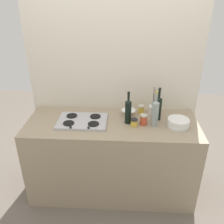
{
  "coord_description": "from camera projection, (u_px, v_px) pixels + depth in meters",
  "views": [
    {
      "loc": [
        0.12,
        -2.21,
        2.14
      ],
      "look_at": [
        0.0,
        0.0,
        1.02
      ],
      "focal_mm": 38.78,
      "sensor_mm": 36.0,
      "label": 1
    }
  ],
  "objects": [
    {
      "name": "condiment_jar_rear",
      "position": [
        134.0,
        122.0,
        2.45
      ],
      "size": [
        0.07,
        0.07,
        0.08
      ],
      "color": "gold",
      "rests_on": "counter_block"
    },
    {
      "name": "condiment_jar_spare",
      "position": [
        144.0,
        120.0,
        2.47
      ],
      "size": [
        0.08,
        0.08,
        0.11
      ],
      "color": "#C64C2D",
      "rests_on": "counter_block"
    },
    {
      "name": "counter_block",
      "position": [
        112.0,
        157.0,
        2.74
      ],
      "size": [
        1.8,
        0.7,
        0.9
      ],
      "primitive_type": "cube",
      "color": "tan",
      "rests_on": "ground"
    },
    {
      "name": "stovetop_hob",
      "position": [
        82.0,
        121.0,
        2.53
      ],
      "size": [
        0.51,
        0.36,
        0.04
      ],
      "color": "#B2B2B7",
      "rests_on": "counter_block"
    },
    {
      "name": "condiment_jar_front",
      "position": [
        141.0,
        109.0,
        2.71
      ],
      "size": [
        0.07,
        0.07,
        0.09
      ],
      "color": "gold",
      "rests_on": "counter_block"
    },
    {
      "name": "utensil_crock",
      "position": [
        153.0,
        109.0,
        2.67
      ],
      "size": [
        0.1,
        0.1,
        0.31
      ],
      "color": "silver",
      "rests_on": "counter_block"
    },
    {
      "name": "ground_plane",
      "position": [
        112.0,
        187.0,
        2.94
      ],
      "size": [
        6.0,
        6.0,
        0.0
      ],
      "primitive_type": "plane",
      "color": "#6B6056",
      "rests_on": "ground"
    },
    {
      "name": "backsplash_panel",
      "position": [
        114.0,
        75.0,
        2.69
      ],
      "size": [
        1.9,
        0.06,
        2.59
      ],
      "primitive_type": "cube",
      "color": "beige",
      "rests_on": "ground"
    },
    {
      "name": "wine_bottle_leftmost",
      "position": [
        155.0,
        113.0,
        2.41
      ],
      "size": [
        0.07,
        0.07,
        0.37
      ],
      "color": "gray",
      "rests_on": "counter_block"
    },
    {
      "name": "wine_bottle_mid_right",
      "position": [
        158.0,
        107.0,
        2.53
      ],
      "size": [
        0.07,
        0.07,
        0.36
      ],
      "color": "black",
      "rests_on": "counter_block"
    },
    {
      "name": "plate_stack",
      "position": [
        178.0,
        123.0,
        2.43
      ],
      "size": [
        0.22,
        0.22,
        0.09
      ],
      "color": "white",
      "rests_on": "counter_block"
    },
    {
      "name": "wine_bottle_mid_left",
      "position": [
        128.0,
        111.0,
        2.47
      ],
      "size": [
        0.07,
        0.07,
        0.35
      ],
      "color": "black",
      "rests_on": "counter_block"
    },
    {
      "name": "mixing_bowl",
      "position": [
        128.0,
        112.0,
        2.66
      ],
      "size": [
        0.15,
        0.15,
        0.06
      ],
      "color": "white",
      "rests_on": "counter_block"
    }
  ]
}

